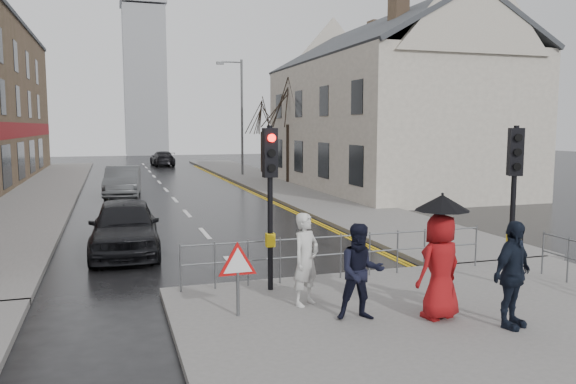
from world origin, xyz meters
TOP-DOWN VIEW (x-y plane):
  - ground at (0.00, 0.00)m, footprint 120.00×120.00m
  - near_pavement at (3.00, -3.50)m, footprint 10.00×9.00m
  - left_pavement at (-6.50, 23.00)m, footprint 4.00×44.00m
  - right_pavement at (6.50, 25.00)m, footprint 4.00×40.00m
  - pavement_bridge_right at (6.50, 3.00)m, footprint 4.00×4.20m
  - building_right_cream at (12.00, 18.00)m, footprint 9.00×16.40m
  - church_tower at (1.50, 62.00)m, footprint 5.00×5.00m
  - traffic_signal_near_left at (0.20, 0.20)m, footprint 0.28×0.27m
  - traffic_signal_near_right at (5.20, -1.00)m, footprint 0.34×0.33m
  - guard_railing_front at (1.95, 0.60)m, footprint 7.14×0.04m
  - warning_sign at (-0.80, -1.21)m, footprint 0.80×0.07m
  - street_lamp at (5.82, 28.00)m, footprint 1.83×0.25m
  - tree_near at (7.50, 22.00)m, footprint 2.40×2.40m
  - tree_far at (8.00, 30.00)m, footprint 2.40×2.40m
  - pedestrian_a at (0.57, -0.97)m, footprint 0.77×0.70m
  - pedestrian_b at (1.22, -2.03)m, footprint 0.95×0.81m
  - pedestrian_with_umbrella at (2.57, -2.39)m, footprint 1.03×0.96m
  - pedestrian_d at (3.47, -3.15)m, footprint 1.16×0.83m
  - car_parked at (-2.58, 5.20)m, footprint 1.98×4.57m
  - car_mid at (-2.35, 18.51)m, footprint 2.00×4.76m
  - car_far at (1.56, 40.67)m, footprint 2.05×4.62m

SIDE VIEW (x-z plane):
  - ground at x=0.00m, z-range 0.00..0.00m
  - near_pavement at x=3.00m, z-range 0.00..0.14m
  - left_pavement at x=-6.50m, z-range 0.00..0.14m
  - right_pavement at x=6.50m, z-range 0.00..0.14m
  - pavement_bridge_right at x=6.50m, z-range 0.00..0.14m
  - car_far at x=1.56m, z-range 0.00..1.32m
  - car_mid at x=-2.35m, z-range 0.00..1.53m
  - car_parked at x=-2.58m, z-range 0.00..1.54m
  - guard_railing_front at x=1.95m, z-range 0.36..1.36m
  - pedestrian_b at x=1.22m, z-range 0.14..1.85m
  - pedestrian_a at x=0.57m, z-range 0.14..1.91m
  - warning_sign at x=-0.80m, z-range 0.37..1.72m
  - pedestrian_d at x=3.47m, z-range 0.14..1.96m
  - pedestrian_with_umbrella at x=2.57m, z-range 0.20..2.41m
  - traffic_signal_near_left at x=0.20m, z-range 0.76..4.16m
  - traffic_signal_near_right at x=5.20m, z-range 0.76..4.16m
  - tree_far at x=8.00m, z-range 1.60..7.24m
  - street_lamp at x=5.82m, z-range 0.71..8.71m
  - building_right_cream at x=12.00m, z-range -0.27..9.83m
  - tree_near at x=7.50m, z-range 1.85..8.43m
  - church_tower at x=1.50m, z-range 0.00..18.00m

